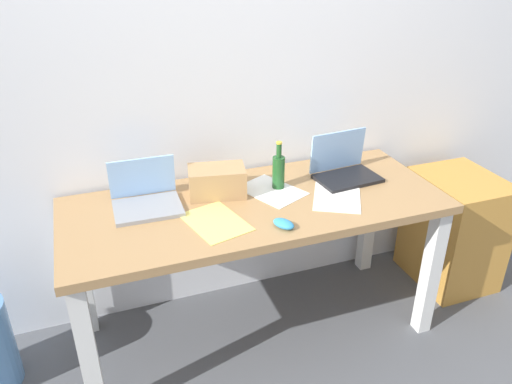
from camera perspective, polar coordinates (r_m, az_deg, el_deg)
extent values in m
plane|color=#515459|center=(2.72, 0.00, -15.10)|extent=(8.00, 8.00, 0.00)
cube|color=white|center=(2.45, -3.37, 14.71)|extent=(5.20, 0.08, 2.60)
cube|color=#A37A4C|center=(2.29, 0.00, -1.55)|extent=(1.73, 0.70, 0.04)
cube|color=silver|center=(2.18, -18.41, -17.21)|extent=(0.07, 0.07, 0.71)
cube|color=silver|center=(2.64, 19.15, -8.58)|extent=(0.07, 0.07, 0.71)
cube|color=silver|center=(2.64, -19.17, -8.61)|extent=(0.07, 0.07, 0.71)
cube|color=silver|center=(3.02, 12.59, -2.71)|extent=(0.07, 0.07, 0.71)
cube|color=gray|center=(2.26, -12.14, -1.81)|extent=(0.30, 0.23, 0.02)
cube|color=#8CB7EA|center=(2.32, -12.77, 1.70)|extent=(0.29, 0.03, 0.18)
cube|color=black|center=(2.52, 10.33, 1.52)|extent=(0.32, 0.22, 0.02)
cube|color=#8CB7EA|center=(2.55, 9.22, 4.68)|extent=(0.30, 0.05, 0.20)
cylinder|color=#1E5123|center=(2.38, 2.56, 2.20)|extent=(0.06, 0.06, 0.16)
cylinder|color=#1E5123|center=(2.33, 2.62, 4.71)|extent=(0.02, 0.02, 0.07)
cylinder|color=gold|center=(2.32, 2.64, 5.59)|extent=(0.03, 0.03, 0.01)
ellipsoid|color=#338CC6|center=(2.08, 3.14, -3.61)|extent=(0.10, 0.12, 0.03)
cube|color=tan|center=(2.32, -4.43, 1.21)|extent=(0.28, 0.21, 0.13)
cube|color=#F4E06B|center=(2.13, -4.60, -3.40)|extent=(0.28, 0.34, 0.00)
cube|color=white|center=(2.35, 9.15, -0.52)|extent=(0.33, 0.36, 0.00)
cube|color=white|center=(2.38, 1.76, 0.15)|extent=(0.32, 0.36, 0.00)
cube|color=#C68938|center=(3.10, 21.47, -3.96)|extent=(0.40, 0.48, 0.65)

